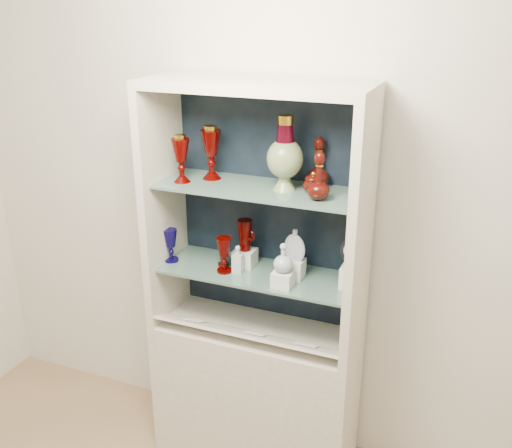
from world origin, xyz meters
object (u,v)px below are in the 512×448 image
at_px(flat_flask, 295,244).
at_px(ruby_goblet_tall, 224,255).
at_px(ruby_decanter_b, 319,174).
at_px(lidded_bowl, 313,182).
at_px(pedestal_lamp_left, 211,153).
at_px(ruby_decanter_a, 319,159).
at_px(clear_square_bottle, 238,259).
at_px(ruby_pitcher, 245,235).
at_px(ruby_goblet_small, 223,255).
at_px(cobalt_goblet, 171,245).
at_px(clear_round_decanter, 283,258).
at_px(pedestal_lamp_right, 181,159).
at_px(cameo_medallion, 351,253).

bearing_deg(flat_flask, ruby_goblet_tall, -154.28).
distance_m(ruby_decanter_b, flat_flask, 0.39).
bearing_deg(lidded_bowl, ruby_goblet_tall, -169.32).
height_order(lidded_bowl, flat_flask, lidded_bowl).
distance_m(pedestal_lamp_left, ruby_decanter_a, 0.50).
xyz_separation_m(pedestal_lamp_left, clear_square_bottle, (0.17, -0.09, -0.48)).
relative_size(ruby_goblet_tall, clear_square_bottle, 1.28).
bearing_deg(ruby_goblet_tall, ruby_pitcher, 59.94).
height_order(lidded_bowl, ruby_goblet_tall, lidded_bowl).
relative_size(pedestal_lamp_left, ruby_goblet_small, 2.21).
height_order(ruby_decanter_a, ruby_goblet_small, ruby_decanter_a).
bearing_deg(cobalt_goblet, ruby_decanter_a, 13.05).
relative_size(ruby_decanter_a, flat_flask, 1.66).
distance_m(ruby_decanter_b, clear_round_decanter, 0.42).
xyz_separation_m(ruby_decanter_a, clear_round_decanter, (-0.09, -0.21, -0.41)).
bearing_deg(ruby_pitcher, pedestal_lamp_left, -160.32).
bearing_deg(ruby_decanter_b, cobalt_goblet, 178.29).
distance_m(lidded_bowl, ruby_goblet_small, 0.60).
xyz_separation_m(pedestal_lamp_left, ruby_pitcher, (0.17, 0.00, -0.39)).
bearing_deg(cobalt_goblet, ruby_goblet_tall, -2.70).
height_order(cobalt_goblet, flat_flask, flat_flask).
relative_size(pedestal_lamp_right, ruby_decanter_a, 0.86).
relative_size(ruby_goblet_tall, ruby_pitcher, 1.13).
xyz_separation_m(ruby_decanter_b, cameo_medallion, (0.14, 0.07, -0.36)).
bearing_deg(pedestal_lamp_right, ruby_pitcher, 20.32).
bearing_deg(flat_flask, ruby_goblet_small, -164.93).
distance_m(ruby_decanter_a, cameo_medallion, 0.44).
bearing_deg(flat_flask, pedestal_lamp_right, -159.57).
xyz_separation_m(pedestal_lamp_right, clear_round_decanter, (0.51, -0.04, -0.39)).
distance_m(clear_round_decanter, cameo_medallion, 0.30).
distance_m(ruby_goblet_tall, clear_square_bottle, 0.07).
relative_size(pedestal_lamp_left, ruby_decanter_b, 1.13).
bearing_deg(flat_flask, lidded_bowl, 18.07).
relative_size(cobalt_goblet, clear_square_bottle, 1.21).
bearing_deg(cameo_medallion, ruby_goblet_small, -156.67).
xyz_separation_m(ruby_decanter_b, flat_flask, (-0.12, 0.08, -0.36)).
xyz_separation_m(ruby_pitcher, flat_flask, (0.26, -0.04, 0.01)).
relative_size(pedestal_lamp_left, cobalt_goblet, 1.51).
height_order(cobalt_goblet, cameo_medallion, cameo_medallion).
xyz_separation_m(ruby_goblet_tall, flat_flask, (0.32, 0.07, 0.08)).
bearing_deg(pedestal_lamp_left, lidded_bowl, -3.48).
relative_size(lidded_bowl, cameo_medallion, 0.72).
height_order(ruby_pitcher, cameo_medallion, cameo_medallion).
bearing_deg(cameo_medallion, ruby_decanter_a, 173.54).
bearing_deg(cobalt_goblet, pedestal_lamp_left, 25.70).
distance_m(pedestal_lamp_left, cobalt_goblet, 0.51).
distance_m(ruby_decanter_a, clear_round_decanter, 0.47).
bearing_deg(ruby_decanter_b, flat_flask, 147.60).
height_order(ruby_decanter_a, lidded_bowl, ruby_decanter_a).
distance_m(pedestal_lamp_left, ruby_pitcher, 0.42).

